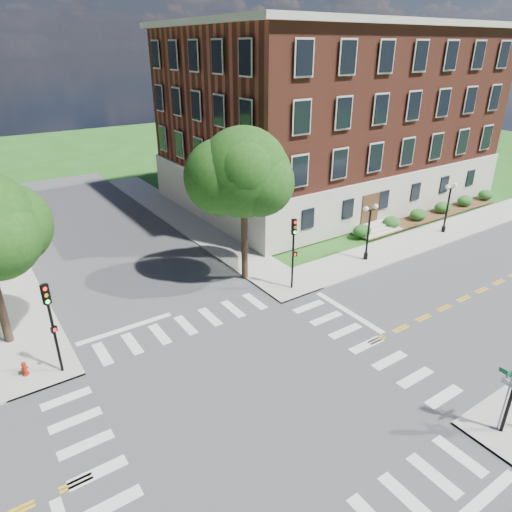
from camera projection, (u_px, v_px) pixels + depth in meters
ground at (256, 398)px, 20.86m from camera, size 160.00×160.00×0.00m
road_ew at (256, 398)px, 20.86m from camera, size 90.00×12.00×0.01m
road_ns at (256, 398)px, 20.86m from camera, size 12.00×90.00×0.01m
sidewalk_ne at (302, 228)px, 40.22m from camera, size 34.00×34.00×0.12m
crosswalk_east at (366, 345)px, 24.53m from camera, size 2.20×10.20×0.02m
stop_bar_east at (348, 312)px, 27.60m from camera, size 0.40×5.50×0.00m
main_building at (330, 114)px, 46.11m from camera, size 30.60×22.40×16.50m
shrub_row at (429, 218)px, 42.73m from camera, size 18.00×2.00×1.30m
tree_d at (244, 173)px, 28.51m from camera, size 5.72×5.72×10.19m
traffic_signal_ne at (293, 245)px, 28.85m from camera, size 0.38×0.46×4.80m
traffic_signal_nw at (51, 318)px, 21.15m from camera, size 0.38×0.46×4.80m
twin_lamp_west at (369, 229)px, 33.17m from camera, size 1.36×0.36×4.23m
twin_lamp_east at (448, 205)px, 38.17m from camera, size 1.36×0.36×4.23m
street_sign_pole at (509, 387)px, 18.12m from camera, size 1.10×1.10×3.10m
fire_hydrant at (25, 369)px, 22.00m from camera, size 0.35×0.35×0.75m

